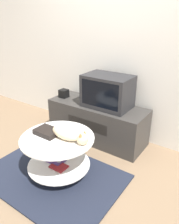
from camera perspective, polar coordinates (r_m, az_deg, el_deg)
The scene contains 9 objects.
ground_plane at distance 2.49m, azimuth -9.61°, elevation -16.38°, with size 12.00×12.00×0.00m, color #7F664C.
wall_back at distance 2.96m, azimuth 6.99°, elevation 18.05°, with size 8.00×0.05×2.60m.
rug at distance 2.48m, azimuth -9.63°, elevation -16.20°, with size 1.45×1.02×0.02m.
tv_stand at distance 3.01m, azimuth 1.97°, elevation -2.51°, with size 1.35×0.49×0.51m.
tv at distance 2.78m, azimuth 4.75°, elevation 5.41°, with size 0.60×0.40×0.41m.
speaker at distance 3.17m, azimuth -6.73°, elevation 4.83°, with size 0.11×0.11×0.11m.
coffee_table at distance 2.33m, azimuth -8.21°, elevation -10.02°, with size 0.75×0.75×0.45m.
dvd_box at distance 2.30m, azimuth -10.97°, elevation -5.07°, with size 0.25×0.18×0.05m.
cat at distance 2.17m, azimuth -5.44°, elevation -5.68°, with size 0.56×0.17×0.14m.
Camera 1 is at (1.39, -1.30, 1.60)m, focal length 35.00 mm.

